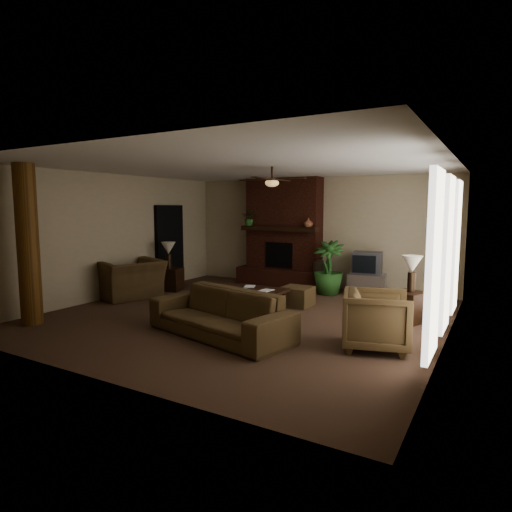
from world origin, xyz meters
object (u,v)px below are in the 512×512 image
Objects in this scene: tv_stand at (367,285)px; floor_plant at (328,279)px; lamp_left at (168,250)px; armchair_right at (376,317)px; coffee_table at (256,291)px; ottoman at (297,296)px; lamp_right at (412,267)px; side_table_right at (409,307)px; side_table_left at (171,279)px; log_column at (28,245)px; armchair_left at (130,273)px; floor_vase at (320,273)px; sofa at (220,306)px.

tv_stand is 0.91m from floor_plant.
lamp_left is at bearing -157.26° from floor_plant.
lamp_left reaches higher than armchair_right.
coffee_table is 3.02m from lamp_left.
lamp_right is (2.29, -0.13, 0.80)m from ottoman.
armchair_right is at bearing -94.22° from side_table_right.
side_table_right is (0.13, 1.77, -0.19)m from armchair_right.
floor_plant reaches higher than side_table_left.
side_table_left is (-4.38, -1.83, 0.03)m from tv_stand.
log_column is 2.98× the size of armchair_right.
floor_plant reaches higher than ottoman.
log_column reaches higher than armchair_left.
armchair_left is at bearing -97.38° from lamp_left.
side_table_right is at bearing -38.57° from floor_vase.
lamp_left is (-0.05, -0.01, 0.73)m from side_table_left.
log_column is 5.09× the size of side_table_right.
lamp_right is at bearing -3.32° from ottoman.
armchair_left is 3.07m from coffee_table.
tv_stand is at bearing 87.97° from sofa.
lamp_left reaches higher than ottoman.
lamp_right is at bearing -62.25° from tv_stand.
coffee_table is (3.03, 0.46, -0.21)m from armchair_left.
tv_stand reaches higher than coffee_table.
side_table_left reaches higher than tv_stand.
log_column is 4.31× the size of lamp_left.
lamp_right is at bearing -1.10° from lamp_left.
ottoman is 2.43m from lamp_right.
sofa reaches higher than floor_plant.
side_table_left is at bearing -150.12° from floor_vase.
armchair_left is (-3.41, 1.37, 0.09)m from sofa.
floor_vase is at bearing 173.24° from tv_stand.
lamp_left is (-3.59, -1.51, 0.65)m from floor_plant.
log_column is at bearing -91.03° from side_table_left.
armchair_right is 5.93m from lamp_left.
side_table_left is 5.67m from side_table_right.
log_column is at bearing -148.91° from lamp_right.
floor_vase reaches higher than ottoman.
coffee_table is 0.93m from ottoman.
armchair_right is at bearing -18.74° from lamp_left.
sofa is 4.51m from tv_stand.
floor_vase is (-0.21, 1.82, 0.23)m from ottoman.
sofa is at bearing -135.89° from side_table_right.
sofa is 4.19× the size of ottoman.
floor_vase is 1.40× the size of side_table_left.
armchair_left is 4.59m from floor_plant.
ottoman is at bearing 0.38° from lamp_left.
coffee_table is (-2.71, 1.22, -0.10)m from armchair_right.
sofa reaches higher than armchair_right.
log_column reaches higher than side_table_right.
log_column is 1.11× the size of sofa.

